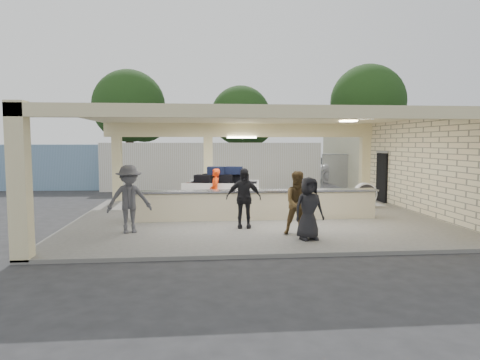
{
  "coord_description": "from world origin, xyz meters",
  "views": [
    {
      "loc": [
        -1.88,
        -14.5,
        2.65
      ],
      "look_at": [
        -0.41,
        1.0,
        1.29
      ],
      "focal_mm": 32.0,
      "sensor_mm": 36.0,
      "label": 1
    }
  ],
  "objects": [
    {
      "name": "passenger_b",
      "position": [
        -0.58,
        -1.89,
        1.0
      ],
      "size": [
        1.07,
        0.43,
        1.8
      ],
      "primitive_type": "imported",
      "rotation": [
        0.0,
        0.0,
        -0.05
      ],
      "color": "black",
      "rests_on": "pavilion"
    },
    {
      "name": "car_white_b",
      "position": [
        12.53,
        14.43,
        0.66
      ],
      "size": [
        4.33,
        2.11,
        1.31
      ],
      "primitive_type": "imported",
      "rotation": [
        0.0,
        0.0,
        1.71
      ],
      "color": "white",
      "rests_on": "ground"
    },
    {
      "name": "fence",
      "position": [
        11.0,
        9.0,
        1.05
      ],
      "size": [
        12.06,
        0.06,
        2.03
      ],
      "color": "gray",
      "rests_on": "ground"
    },
    {
      "name": "baggage_handler",
      "position": [
        -1.32,
        1.02,
        0.9
      ],
      "size": [
        0.33,
        0.59,
        1.6
      ],
      "primitive_type": "imported",
      "rotation": [
        0.0,
        0.0,
        4.73
      ],
      "color": "#EE3A0C",
      "rests_on": "pavilion"
    },
    {
      "name": "car_white_a",
      "position": [
        8.73,
        13.12,
        0.79
      ],
      "size": [
        6.08,
        4.31,
        1.58
      ],
      "primitive_type": "imported",
      "rotation": [
        0.0,
        0.0,
        1.23
      ],
      "color": "white",
      "rests_on": "ground"
    },
    {
      "name": "passenger_c",
      "position": [
        -3.87,
        -2.31,
        1.06
      ],
      "size": [
        1.32,
        0.78,
        1.92
      ],
      "primitive_type": "imported",
      "rotation": [
        0.0,
        0.0,
        0.3
      ],
      "color": "#454449",
      "rests_on": "pavilion"
    },
    {
      "name": "ground",
      "position": [
        0.0,
        0.0,
        0.0
      ],
      "size": [
        120.0,
        120.0,
        0.0
      ],
      "primitive_type": "plane",
      "color": "#252628",
      "rests_on": "ground"
    },
    {
      "name": "tree_left",
      "position": [
        -7.68,
        24.16,
        5.59
      ],
      "size": [
        6.6,
        6.3,
        9.0
      ],
      "color": "#382619",
      "rests_on": "ground"
    },
    {
      "name": "baggage_counter",
      "position": [
        0.0,
        -0.5,
        0.59
      ],
      "size": [
        8.2,
        0.58,
        0.98
      ],
      "color": "beige",
      "rests_on": "pavilion"
    },
    {
      "name": "luggage_cart",
      "position": [
        -1.06,
        1.88,
        0.98
      ],
      "size": [
        3.06,
        2.21,
        1.63
      ],
      "rotation": [
        0.0,
        0.0,
        -0.19
      ],
      "color": "white",
      "rests_on": "pavilion"
    },
    {
      "name": "container_blue",
      "position": [
        -10.86,
        11.05,
        1.27
      ],
      "size": [
        9.88,
        2.74,
        2.55
      ],
      "primitive_type": "cube",
      "rotation": [
        0.0,
        0.0,
        -0.04
      ],
      "color": "#7595BB",
      "rests_on": "ground"
    },
    {
      "name": "adjacent_building",
      "position": [
        9.5,
        10.0,
        1.6
      ],
      "size": [
        6.0,
        8.0,
        3.2
      ],
      "primitive_type": "cube",
      "color": "beige",
      "rests_on": "ground"
    },
    {
      "name": "passenger_d",
      "position": [
        0.97,
        -3.61,
        0.93
      ],
      "size": [
        0.86,
        0.5,
        1.66
      ],
      "primitive_type": "imported",
      "rotation": [
        0.0,
        0.0,
        0.21
      ],
      "color": "black",
      "rests_on": "pavilion"
    },
    {
      "name": "tree_right",
      "position": [
        14.32,
        25.16,
        6.21
      ],
      "size": [
        7.2,
        7.0,
        10.0
      ],
      "color": "#382619",
      "rests_on": "ground"
    },
    {
      "name": "passenger_a",
      "position": [
        0.85,
        -2.99,
        0.98
      ],
      "size": [
        0.87,
        0.4,
        1.76
      ],
      "primitive_type": "imported",
      "rotation": [
        0.0,
        0.0,
        -0.03
      ],
      "color": "brown",
      "rests_on": "pavilion"
    },
    {
      "name": "drum_fan",
      "position": [
        4.59,
        1.63,
        0.62
      ],
      "size": [
        0.88,
        0.49,
        0.98
      ],
      "rotation": [
        0.0,
        0.0,
        -0.0
      ],
      "color": "white",
      "rests_on": "pavilion"
    },
    {
      "name": "car_dark",
      "position": [
        6.51,
        15.88,
        0.79
      ],
      "size": [
        4.86,
        4.06,
        1.58
      ],
      "primitive_type": "imported",
      "rotation": [
        0.0,
        0.0,
        0.97
      ],
      "color": "black",
      "rests_on": "ground"
    },
    {
      "name": "container_white",
      "position": [
        -1.18,
        10.22,
        1.32
      ],
      "size": [
        12.25,
        2.66,
        2.65
      ],
      "primitive_type": "cube",
      "rotation": [
        0.0,
        0.0,
        0.02
      ],
      "color": "silver",
      "rests_on": "ground"
    },
    {
      "name": "tree_mid",
      "position": [
        2.32,
        26.16,
        4.96
      ],
      "size": [
        6.0,
        5.6,
        8.0
      ],
      "color": "#382619",
      "rests_on": "ground"
    },
    {
      "name": "pavilion",
      "position": [
        0.21,
        0.66,
        1.35
      ],
      "size": [
        12.01,
        10.0,
        3.55
      ],
      "color": "#5E5C57",
      "rests_on": "ground"
    }
  ]
}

